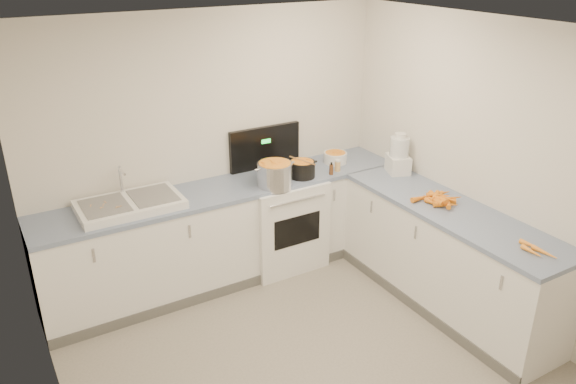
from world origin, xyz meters
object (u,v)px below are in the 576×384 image
mixing_bowl (335,158)px  extract_bottle (331,170)px  spice_jar (338,166)px  food_processor (399,156)px  black_pot (302,170)px  steel_pot (275,175)px  sink (130,204)px  stove (280,219)px

mixing_bowl → extract_bottle: size_ratio=2.35×
extract_bottle → mixing_bowl: bearing=48.4°
spice_jar → food_processor: (0.48, -0.33, 0.12)m
black_pot → steel_pot: bearing=-171.4°
sink → mixing_bowl: 2.13m
stove → spice_jar: (0.56, -0.17, 0.52)m
black_pot → mixing_bowl: size_ratio=1.05×
sink → steel_pot: 1.32m
extract_bottle → spice_jar: bearing=24.3°
steel_pot → black_pot: size_ratio=1.32×
mixing_bowl → extract_bottle: mixing_bowl is taller
black_pot → sink: bearing=175.2°
black_pot → food_processor: (0.87, -0.38, 0.10)m
steel_pot → black_pot: 0.33m
stove → steel_pot: size_ratio=4.15×
sink → steel_pot: size_ratio=2.62×
steel_pot → spice_jar: (0.71, 0.01, -0.05)m
sink → black_pot: bearing=-4.8°
black_pot → spice_jar: 0.39m
sink → extract_bottle: (1.91, -0.23, 0.01)m
black_pot → food_processor: food_processor is taller
extract_bottle → sink: bearing=173.1°
extract_bottle → food_processor: size_ratio=0.25×
steel_pot → spice_jar: bearing=0.4°
stove → sink: stove is taller
stove → spice_jar: stove is taller
sink → stove: bearing=-0.6°
sink → extract_bottle: size_ratio=8.54×
steel_pot → spice_jar: steel_pot is taller
food_processor → spice_jar: bearing=145.4°
extract_bottle → food_processor: bearing=-25.6°
sink → black_pot: sink is taller
sink → extract_bottle: 1.92m
mixing_bowl → extract_bottle: (-0.22, -0.25, -0.00)m
sink → extract_bottle: bearing=-6.9°
steel_pot → extract_bottle: bearing=-4.2°
stove → spice_jar: size_ratio=13.73×
black_pot → spice_jar: black_pot is taller
sink → spice_jar: 2.02m
food_processor → black_pot: bearing=156.5°
sink → food_processor: 2.56m
stove → mixing_bowl: (0.68, 0.03, 0.52)m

